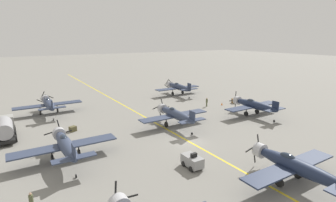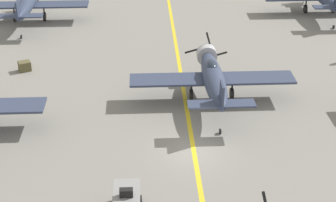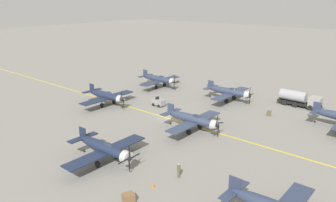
{
  "view_description": "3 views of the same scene",
  "coord_description": "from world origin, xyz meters",
  "px_view_note": "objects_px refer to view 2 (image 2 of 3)",
  "views": [
    {
      "loc": [
        -20.43,
        -27.34,
        14.12
      ],
      "look_at": [
        1.52,
        8.04,
        3.97
      ],
      "focal_mm": 28.0,
      "sensor_mm": 36.0,
      "label": 1
    },
    {
      "loc": [
        -3.11,
        -29.91,
        19.07
      ],
      "look_at": [
        -1.48,
        2.89,
        2.03
      ],
      "focal_mm": 60.0,
      "sensor_mm": 36.0,
      "label": 2
    },
    {
      "loc": [
        41.46,
        34.47,
        20.31
      ],
      "look_at": [
        1.61,
        1.13,
        3.86
      ],
      "focal_mm": 35.0,
      "sensor_mm": 36.0,
      "label": 3
    }
  ],
  "objects_px": {
    "airplane_far_left": "(27,3)",
    "tow_tractor": "(127,202)",
    "supply_crate_by_tanker": "(25,66)",
    "airplane_mid_center": "(213,77)"
  },
  "relations": [
    {
      "from": "airplane_far_left",
      "to": "tow_tractor",
      "type": "relative_size",
      "value": 4.62
    },
    {
      "from": "tow_tractor",
      "to": "supply_crate_by_tanker",
      "type": "relative_size",
      "value": 2.73
    },
    {
      "from": "airplane_mid_center",
      "to": "tow_tractor",
      "type": "height_order",
      "value": "airplane_mid_center"
    },
    {
      "from": "airplane_mid_center",
      "to": "airplane_far_left",
      "type": "xyz_separation_m",
      "value": [
        -16.38,
        18.33,
        0.0
      ]
    },
    {
      "from": "tow_tractor",
      "to": "supply_crate_by_tanker",
      "type": "xyz_separation_m",
      "value": [
        -8.7,
        18.97,
        -0.4
      ]
    },
    {
      "from": "airplane_mid_center",
      "to": "airplane_far_left",
      "type": "height_order",
      "value": "airplane_mid_center"
    },
    {
      "from": "airplane_far_left",
      "to": "supply_crate_by_tanker",
      "type": "distance_m",
      "value": 12.2
    },
    {
      "from": "airplane_far_left",
      "to": "supply_crate_by_tanker",
      "type": "height_order",
      "value": "airplane_far_left"
    },
    {
      "from": "airplane_mid_center",
      "to": "airplane_far_left",
      "type": "relative_size",
      "value": 1.0
    },
    {
      "from": "airplane_far_left",
      "to": "tow_tractor",
      "type": "height_order",
      "value": "airplane_far_left"
    }
  ]
}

